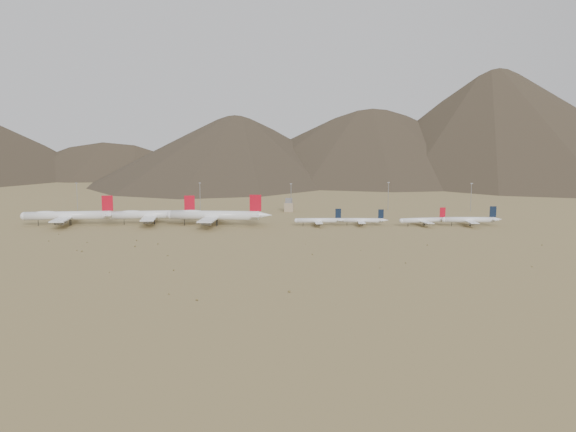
# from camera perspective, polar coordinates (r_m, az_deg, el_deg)

# --- Properties ---
(ground) EXTENTS (3000.00, 3000.00, 0.00)m
(ground) POSITION_cam_1_polar(r_m,az_deg,el_deg) (390.40, -5.34, -1.68)
(ground) COLOR #A48D54
(ground) RESTS_ON ground
(mountain_ridge) EXTENTS (4400.00, 1000.00, 300.00)m
(mountain_ridge) POSITION_cam_1_polar(r_m,az_deg,el_deg) (1285.26, 0.77, 11.43)
(mountain_ridge) COLOR #443928
(mountain_ridge) RESTS_ON ground
(widebody_west) EXTENTS (74.23, 58.08, 22.26)m
(widebody_west) POSITION_cam_1_polar(r_m,az_deg,el_deg) (451.35, -21.38, 0.06)
(widebody_west) COLOR white
(widebody_west) RESTS_ON ground
(widebody_centre) EXTENTS (72.16, 56.47, 21.65)m
(widebody_centre) POSITION_cam_1_polar(r_m,az_deg,el_deg) (438.89, -13.55, 0.14)
(widebody_centre) COLOR white
(widebody_centre) RESTS_ON ground
(widebody_east) EXTENTS (79.72, 60.98, 23.67)m
(widebody_east) POSITION_cam_1_polar(r_m,az_deg,el_deg) (421.17, -7.39, 0.08)
(widebody_east) COLOR white
(widebody_east) RESTS_ON ground
(narrowbody_a) EXTENTS (39.01, 28.24, 12.90)m
(narrowbody_a) POSITION_cam_1_polar(r_m,az_deg,el_deg) (419.28, 3.22, -0.45)
(narrowbody_a) COLOR white
(narrowbody_a) RESTS_ON ground
(narrowbody_b) EXTENTS (37.46, 26.72, 12.36)m
(narrowbody_b) POSITION_cam_1_polar(r_m,az_deg,el_deg) (424.06, 7.61, -0.44)
(narrowbody_b) COLOR white
(narrowbody_b) RESTS_ON ground
(narrowbody_c) EXTENTS (40.03, 29.59, 13.52)m
(narrowbody_c) POSITION_cam_1_polar(r_m,az_deg,el_deg) (431.14, 13.68, -0.40)
(narrowbody_c) COLOR white
(narrowbody_c) RESTS_ON ground
(narrowbody_d) EXTENTS (45.09, 32.37, 14.87)m
(narrowbody_d) POSITION_cam_1_polar(r_m,az_deg,el_deg) (439.55, 18.09, -0.36)
(narrowbody_d) COLOR white
(narrowbody_d) RESTS_ON ground
(control_tower) EXTENTS (8.00, 8.00, 12.00)m
(control_tower) POSITION_cam_1_polar(r_m,az_deg,el_deg) (504.93, 0.08, 1.05)
(control_tower) COLOR gray
(control_tower) RESTS_ON ground
(mast_far_west) EXTENTS (2.00, 0.60, 25.70)m
(mast_far_west) POSITION_cam_1_polar(r_m,az_deg,el_deg) (544.58, -20.64, 1.98)
(mast_far_west) COLOR gray
(mast_far_west) RESTS_ON ground
(mast_west) EXTENTS (2.00, 0.60, 25.70)m
(mast_west) POSITION_cam_1_polar(r_m,az_deg,el_deg) (518.56, -8.93, 2.11)
(mast_west) COLOR gray
(mast_west) RESTS_ON ground
(mast_centre) EXTENTS (2.00, 0.60, 25.70)m
(mast_centre) POSITION_cam_1_polar(r_m,az_deg,el_deg) (500.83, 0.31, 2.02)
(mast_centre) COLOR gray
(mast_centre) RESTS_ON ground
(mast_east) EXTENTS (2.00, 0.60, 25.70)m
(mast_east) POSITION_cam_1_polar(r_m,az_deg,el_deg) (526.30, 10.15, 2.17)
(mast_east) COLOR gray
(mast_east) RESTS_ON ground
(mast_far_east) EXTENTS (2.00, 0.60, 25.70)m
(mast_far_east) POSITION_cam_1_polar(r_m,az_deg,el_deg) (532.40, 18.10, 1.97)
(mast_far_east) COLOR gray
(mast_far_east) RESTS_ON ground
(desert_scrub) EXTENTS (439.75, 159.64, 0.83)m
(desert_scrub) POSITION_cam_1_polar(r_m,az_deg,el_deg) (296.59, -4.04, -4.54)
(desert_scrub) COLOR brown
(desert_scrub) RESTS_ON ground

